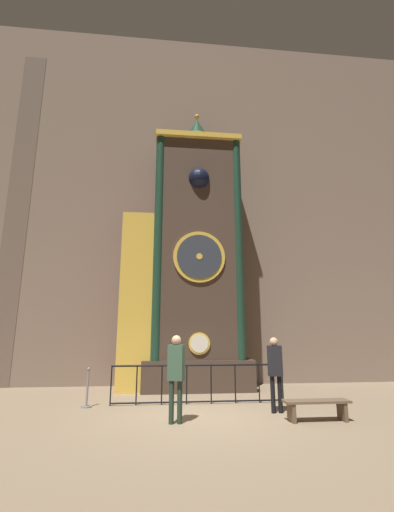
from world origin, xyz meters
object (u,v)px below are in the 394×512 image
object	(u,v)px
clock_tower	(188,261)
stanchion_post	(87,394)
visitor_near	(176,369)
visitor_bench	(317,406)
visitor_far	(275,366)

from	to	relation	value
clock_tower	stanchion_post	bearing A→B (deg)	-138.90
visitor_near	visitor_bench	size ratio (longest dim) A/B	1.26
visitor_near	visitor_bench	bearing A→B (deg)	16.98
visitor_near	stanchion_post	distance (m)	3.06
visitor_near	visitor_far	distance (m)	2.63
stanchion_post	visitor_bench	world-z (taller)	stanchion_post
visitor_bench	stanchion_post	bearing A→B (deg)	159.25
visitor_far	stanchion_post	size ratio (longest dim) A/B	1.79
clock_tower	stanchion_post	size ratio (longest dim) A/B	10.64
clock_tower	visitor_near	size ratio (longest dim) A/B	5.79
visitor_far	stanchion_post	bearing A→B (deg)	174.23
clock_tower	visitor_far	distance (m)	5.35
clock_tower	stanchion_post	xyz separation A→B (m)	(-2.85, -2.49, -4.18)
clock_tower	visitor_near	bearing A→B (deg)	-97.75
visitor_near	visitor_far	xyz separation A→B (m)	(2.52, 0.77, -0.03)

